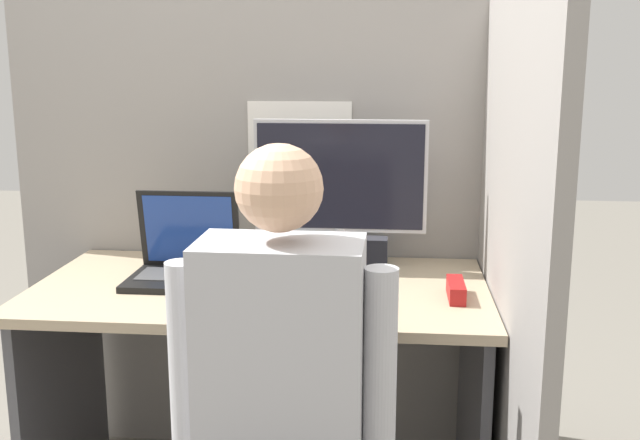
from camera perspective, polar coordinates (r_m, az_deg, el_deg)
name	(u,v)px	position (r m, az deg, el deg)	size (l,w,h in m)	color
cubicle_panel_back	(279,234)	(2.69, -3.12, -1.07)	(1.90, 0.05, 1.63)	gray
cubicle_panel_right	(503,277)	(2.23, 13.76, -4.27)	(0.04, 1.39, 1.63)	gray
desk	(261,343)	(2.39, -4.49, -9.31)	(1.40, 0.74, 0.75)	tan
paper_box	(340,259)	(2.50, 1.51, -2.97)	(0.29, 0.22, 0.06)	#236BAD
monitor	(340,183)	(2.45, 1.55, 2.83)	(0.57, 0.21, 0.43)	#B2B2B7
laptop	(184,263)	(2.40, -10.31, -3.27)	(0.33, 0.26, 0.28)	black
mouse	(258,286)	(2.27, -4.77, -5.00)	(0.06, 0.04, 0.03)	black
stapler	(456,290)	(2.23, 10.32, -5.26)	(0.05, 0.16, 0.05)	#A31919
carrot_toy	(367,306)	(2.07, 3.57, -6.55)	(0.04, 0.12, 0.04)	orange
person	(278,411)	(1.56, -3.25, -14.35)	(0.48, 0.43, 1.27)	black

